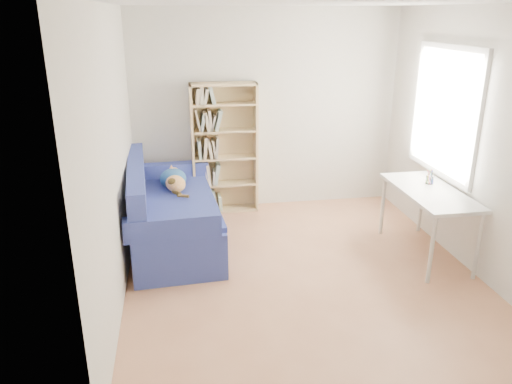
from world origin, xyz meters
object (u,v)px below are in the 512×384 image
(sofa, at_px, (169,214))
(bookshelf, at_px, (225,154))
(pen_cup, at_px, (430,178))
(desk, at_px, (429,196))

(sofa, relative_size, bookshelf, 1.18)
(sofa, distance_m, bookshelf, 1.26)
(sofa, distance_m, pen_cup, 2.93)
(bookshelf, height_order, pen_cup, bookshelf)
(sofa, relative_size, pen_cup, 12.40)
(sofa, relative_size, desk, 1.56)
(desk, relative_size, pen_cup, 7.94)
(sofa, height_order, bookshelf, bookshelf)
(bookshelf, relative_size, pen_cup, 10.49)
(sofa, height_order, pen_cup, sofa)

